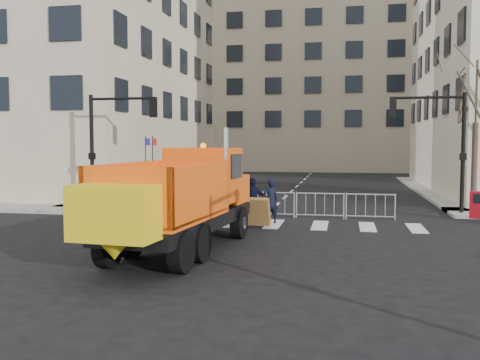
% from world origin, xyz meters
% --- Properties ---
extents(ground, '(120.00, 120.00, 0.00)m').
position_xyz_m(ground, '(0.00, 0.00, 0.00)').
color(ground, black).
rests_on(ground, ground).
extents(sidewalk_back, '(64.00, 5.00, 0.15)m').
position_xyz_m(sidewalk_back, '(0.00, 8.50, 0.07)').
color(sidewalk_back, gray).
rests_on(sidewalk_back, ground).
extents(building_left, '(24.00, 22.00, 26.00)m').
position_xyz_m(building_left, '(-20.00, 20.00, 13.00)').
color(building_left, tan).
rests_on(building_left, ground).
extents(building_far, '(30.00, 18.00, 24.00)m').
position_xyz_m(building_far, '(0.00, 52.00, 12.00)').
color(building_far, tan).
rests_on(building_far, ground).
extents(traffic_light_left, '(0.18, 0.18, 5.40)m').
position_xyz_m(traffic_light_left, '(-8.00, 7.50, 2.70)').
color(traffic_light_left, black).
rests_on(traffic_light_left, ground).
extents(traffic_light_right, '(0.18, 0.18, 5.40)m').
position_xyz_m(traffic_light_right, '(8.50, 9.50, 2.70)').
color(traffic_light_right, black).
rests_on(traffic_light_right, ground).
extents(crowd_barriers, '(12.60, 0.60, 1.10)m').
position_xyz_m(crowd_barriers, '(-0.75, 7.60, 0.55)').
color(crowd_barriers, '#9EA0A5').
rests_on(crowd_barriers, ground).
extents(street_tree, '(3.00, 3.00, 7.50)m').
position_xyz_m(street_tree, '(9.20, 10.50, 3.75)').
color(street_tree, '#382B21').
rests_on(street_tree, ground).
extents(plow_truck, '(3.52, 9.66, 3.68)m').
position_xyz_m(plow_truck, '(-1.31, -0.48, 1.63)').
color(plow_truck, black).
rests_on(plow_truck, ground).
extents(cop_a, '(0.78, 0.70, 1.78)m').
position_xyz_m(cop_a, '(0.54, 5.71, 0.89)').
color(cop_a, black).
rests_on(cop_a, ground).
extents(cop_b, '(0.97, 0.82, 1.77)m').
position_xyz_m(cop_b, '(-2.22, 5.36, 0.89)').
color(cop_b, black).
rests_on(cop_b, ground).
extents(cop_c, '(1.16, 0.97, 1.86)m').
position_xyz_m(cop_c, '(-0.07, 5.12, 0.93)').
color(cop_c, black).
rests_on(cop_c, ground).
extents(worker, '(1.39, 1.26, 1.87)m').
position_xyz_m(worker, '(-7.61, 8.91, 1.09)').
color(worker, '#B3C517').
rests_on(worker, sidewalk_back).
extents(newspaper_box, '(0.57, 0.54, 1.10)m').
position_xyz_m(newspaper_box, '(8.68, 7.64, 0.70)').
color(newspaper_box, '#AB0D18').
rests_on(newspaper_box, sidewalk_back).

